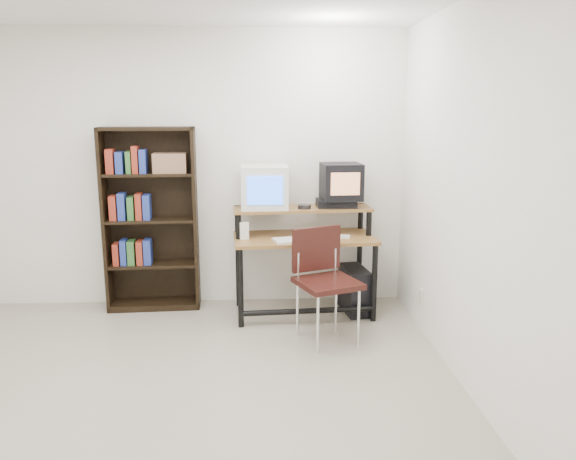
{
  "coord_description": "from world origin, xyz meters",
  "views": [
    {
      "loc": [
        0.61,
        -3.36,
        1.88
      ],
      "look_at": [
        0.84,
        1.1,
        0.9
      ],
      "focal_mm": 35.0,
      "sensor_mm": 36.0,
      "label": 1
    }
  ],
  "objects_px": {
    "crt_monitor": "(264,187)",
    "bookshelf": "(151,217)",
    "computer_desk": "(304,240)",
    "pc_tower": "(355,290)",
    "school_chair": "(323,272)",
    "crt_tv": "(341,181)"
  },
  "relations": [
    {
      "from": "computer_desk",
      "to": "pc_tower",
      "type": "height_order",
      "value": "computer_desk"
    },
    {
      "from": "crt_tv",
      "to": "bookshelf",
      "type": "xyz_separation_m",
      "value": [
        -1.77,
        0.11,
        -0.33
      ]
    },
    {
      "from": "computer_desk",
      "to": "bookshelf",
      "type": "relative_size",
      "value": 0.76
    },
    {
      "from": "crt_monitor",
      "to": "bookshelf",
      "type": "height_order",
      "value": "bookshelf"
    },
    {
      "from": "computer_desk",
      "to": "pc_tower",
      "type": "relative_size",
      "value": 2.91
    },
    {
      "from": "crt_tv",
      "to": "computer_desk",
      "type": "bearing_deg",
      "value": -164.48
    },
    {
      "from": "crt_monitor",
      "to": "school_chair",
      "type": "bearing_deg",
      "value": -56.8
    },
    {
      "from": "crt_tv",
      "to": "crt_monitor",
      "type": "bearing_deg",
      "value": 177.05
    },
    {
      "from": "crt_monitor",
      "to": "school_chair",
      "type": "xyz_separation_m",
      "value": [
        0.47,
        -0.7,
        -0.6
      ]
    },
    {
      "from": "crt_monitor",
      "to": "school_chair",
      "type": "distance_m",
      "value": 1.04
    },
    {
      "from": "computer_desk",
      "to": "bookshelf",
      "type": "height_order",
      "value": "bookshelf"
    },
    {
      "from": "bookshelf",
      "to": "crt_tv",
      "type": "bearing_deg",
      "value": -6.31
    },
    {
      "from": "crt_monitor",
      "to": "bookshelf",
      "type": "bearing_deg",
      "value": 172.64
    },
    {
      "from": "crt_tv",
      "to": "school_chair",
      "type": "bearing_deg",
      "value": -112.6
    },
    {
      "from": "computer_desk",
      "to": "school_chair",
      "type": "bearing_deg",
      "value": -82.58
    },
    {
      "from": "school_chair",
      "to": "bookshelf",
      "type": "height_order",
      "value": "bookshelf"
    },
    {
      "from": "pc_tower",
      "to": "bookshelf",
      "type": "distance_m",
      "value": 2.03
    },
    {
      "from": "school_chair",
      "to": "computer_desk",
      "type": "bearing_deg",
      "value": 79.72
    },
    {
      "from": "pc_tower",
      "to": "school_chair",
      "type": "distance_m",
      "value": 0.77
    },
    {
      "from": "pc_tower",
      "to": "bookshelf",
      "type": "xyz_separation_m",
      "value": [
        -1.9,
        0.23,
        0.67
      ]
    },
    {
      "from": "crt_tv",
      "to": "pc_tower",
      "type": "xyz_separation_m",
      "value": [
        0.13,
        -0.13,
        -1.01
      ]
    },
    {
      "from": "crt_tv",
      "to": "pc_tower",
      "type": "relative_size",
      "value": 0.84
    }
  ]
}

